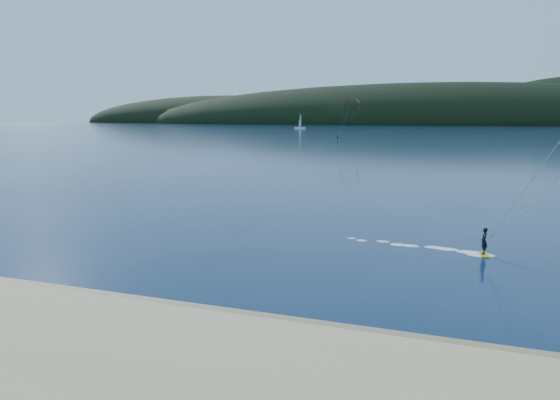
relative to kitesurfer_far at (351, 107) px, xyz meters
The scene contains 5 objects.
ground 197.88m from the kitesurfer_far, 80.07° to the right, with size 1800.00×1800.00×0.00m, color #071D36.
wet_sand 193.46m from the kitesurfer_far, 79.84° to the right, with size 220.00×2.50×0.10m.
headland 552.08m from the kitesurfer_far, 86.40° to the left, with size 1200.00×310.00×140.00m.
kitesurfer_far is the anchor object (origin of this frame).
sailboat 218.78m from the kitesurfer_far, 113.08° to the left, with size 8.85×5.86×12.94m.
Camera 1 is at (11.80, -16.76, 9.55)m, focal length 33.35 mm.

